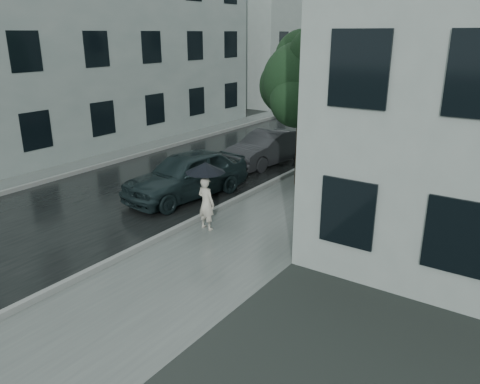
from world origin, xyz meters
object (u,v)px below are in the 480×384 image
Objects in this scene: car_far at (268,148)px; car_near at (186,174)px; street_tree at (303,80)px; pedestrian at (206,203)px; lamp_post at (349,81)px.

car_near is at bearing -83.60° from car_far.
car_near is (-2.48, -3.41, -2.93)m from street_tree.
lamp_post is at bearing -80.93° from pedestrian.
car_far is (0.10, 5.09, -0.08)m from car_near.
street_tree is at bearing -86.42° from pedestrian.
car_far is at bearing -96.89° from lamp_post.
pedestrian reaches higher than car_far.
street_tree is 6.37m from lamp_post.
lamp_post reaches higher than car_far.
pedestrian is at bearing -29.61° from car_near.
pedestrian is at bearing -75.29° from lamp_post.
pedestrian is 0.36× the size of car_far.
car_far is at bearing 144.69° from street_tree.
lamp_post is 1.21× the size of car_near.
car_near is at bearing -126.04° from street_tree.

